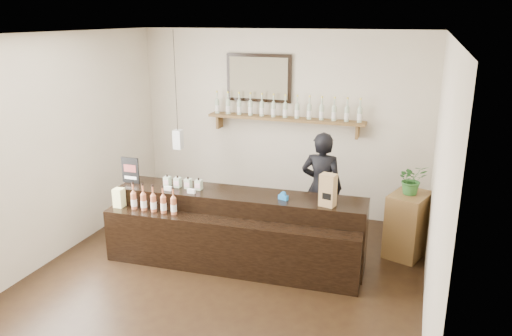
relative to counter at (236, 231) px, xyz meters
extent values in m
plane|color=black|center=(0.02, -0.58, -0.41)|extent=(5.00, 5.00, 0.00)
plane|color=beige|center=(0.02, 1.92, 0.99)|extent=(4.50, 0.00, 4.50)
plane|color=beige|center=(0.02, -3.08, 0.99)|extent=(4.50, 0.00, 4.50)
plane|color=beige|center=(-2.23, -0.58, 0.99)|extent=(0.00, 5.00, 5.00)
plane|color=beige|center=(2.27, -0.58, 0.99)|extent=(0.00, 5.00, 5.00)
plane|color=white|center=(0.02, -0.58, 2.39)|extent=(5.00, 5.00, 0.00)
cube|color=brown|center=(0.12, 1.79, 1.09)|extent=(2.40, 0.25, 0.04)
cube|color=brown|center=(-0.96, 1.82, 0.97)|extent=(0.04, 0.20, 0.20)
cube|color=brown|center=(1.20, 1.82, 0.97)|extent=(0.04, 0.20, 0.20)
cube|color=black|center=(-0.33, 1.89, 1.67)|extent=(1.02, 0.04, 0.72)
cube|color=#4E4532|center=(-0.33, 1.86, 1.67)|extent=(0.92, 0.01, 0.62)
cube|color=white|center=(-1.28, 1.02, 0.84)|extent=(0.12, 0.12, 0.28)
cylinder|color=black|center=(-1.28, 1.02, 1.68)|extent=(0.01, 0.01, 1.41)
cylinder|color=#B1C5A5|center=(-0.98, 1.79, 1.21)|extent=(0.07, 0.07, 0.20)
cone|color=#B1C5A5|center=(-0.98, 1.79, 1.34)|extent=(0.07, 0.07, 0.05)
cylinder|color=#B1C5A5|center=(-0.98, 1.79, 1.40)|extent=(0.02, 0.02, 0.07)
cylinder|color=gold|center=(-0.98, 1.79, 1.44)|extent=(0.03, 0.03, 0.02)
cylinder|color=white|center=(-0.98, 1.79, 1.19)|extent=(0.07, 0.07, 0.09)
cylinder|color=#B1C5A5|center=(-0.80, 1.79, 1.21)|extent=(0.07, 0.07, 0.20)
cone|color=#B1C5A5|center=(-0.80, 1.79, 1.34)|extent=(0.07, 0.07, 0.05)
cylinder|color=#B1C5A5|center=(-0.80, 1.79, 1.40)|extent=(0.02, 0.02, 0.07)
cylinder|color=gold|center=(-0.80, 1.79, 1.44)|extent=(0.03, 0.03, 0.02)
cylinder|color=white|center=(-0.80, 1.79, 1.19)|extent=(0.07, 0.07, 0.09)
cylinder|color=#B1C5A5|center=(-0.61, 1.79, 1.21)|extent=(0.07, 0.07, 0.20)
cone|color=#B1C5A5|center=(-0.61, 1.79, 1.34)|extent=(0.07, 0.07, 0.05)
cylinder|color=#B1C5A5|center=(-0.61, 1.79, 1.40)|extent=(0.02, 0.02, 0.07)
cylinder|color=gold|center=(-0.61, 1.79, 1.44)|extent=(0.03, 0.03, 0.02)
cylinder|color=white|center=(-0.61, 1.79, 1.19)|extent=(0.07, 0.07, 0.09)
cylinder|color=#B1C5A5|center=(-0.43, 1.79, 1.21)|extent=(0.07, 0.07, 0.20)
cone|color=#B1C5A5|center=(-0.43, 1.79, 1.34)|extent=(0.07, 0.07, 0.05)
cylinder|color=#B1C5A5|center=(-0.43, 1.79, 1.40)|extent=(0.02, 0.02, 0.07)
cylinder|color=gold|center=(-0.43, 1.79, 1.44)|extent=(0.03, 0.03, 0.02)
cylinder|color=white|center=(-0.43, 1.79, 1.19)|extent=(0.07, 0.07, 0.09)
cylinder|color=#B1C5A5|center=(-0.25, 1.79, 1.21)|extent=(0.07, 0.07, 0.20)
cone|color=#B1C5A5|center=(-0.25, 1.79, 1.34)|extent=(0.07, 0.07, 0.05)
cylinder|color=#B1C5A5|center=(-0.25, 1.79, 1.40)|extent=(0.02, 0.02, 0.07)
cylinder|color=gold|center=(-0.25, 1.79, 1.44)|extent=(0.03, 0.03, 0.02)
cylinder|color=white|center=(-0.25, 1.79, 1.19)|extent=(0.07, 0.07, 0.09)
cylinder|color=#B1C5A5|center=(-0.06, 1.79, 1.21)|extent=(0.07, 0.07, 0.20)
cone|color=#B1C5A5|center=(-0.06, 1.79, 1.34)|extent=(0.07, 0.07, 0.05)
cylinder|color=#B1C5A5|center=(-0.06, 1.79, 1.40)|extent=(0.02, 0.02, 0.07)
cylinder|color=gold|center=(-0.06, 1.79, 1.44)|extent=(0.03, 0.03, 0.02)
cylinder|color=white|center=(-0.06, 1.79, 1.19)|extent=(0.07, 0.07, 0.09)
cylinder|color=#B1C5A5|center=(0.12, 1.79, 1.21)|extent=(0.07, 0.07, 0.20)
cone|color=#B1C5A5|center=(0.12, 1.79, 1.34)|extent=(0.07, 0.07, 0.05)
cylinder|color=#B1C5A5|center=(0.12, 1.79, 1.40)|extent=(0.02, 0.02, 0.07)
cylinder|color=gold|center=(0.12, 1.79, 1.44)|extent=(0.03, 0.03, 0.02)
cylinder|color=white|center=(0.12, 1.79, 1.19)|extent=(0.07, 0.07, 0.09)
cylinder|color=#B1C5A5|center=(0.30, 1.79, 1.21)|extent=(0.07, 0.07, 0.20)
cone|color=#B1C5A5|center=(0.30, 1.79, 1.34)|extent=(0.07, 0.07, 0.05)
cylinder|color=#B1C5A5|center=(0.30, 1.79, 1.40)|extent=(0.02, 0.02, 0.07)
cylinder|color=gold|center=(0.30, 1.79, 1.44)|extent=(0.03, 0.03, 0.02)
cylinder|color=white|center=(0.30, 1.79, 1.19)|extent=(0.07, 0.07, 0.09)
cylinder|color=#B1C5A5|center=(0.49, 1.79, 1.21)|extent=(0.07, 0.07, 0.20)
cone|color=#B1C5A5|center=(0.49, 1.79, 1.34)|extent=(0.07, 0.07, 0.05)
cylinder|color=#B1C5A5|center=(0.49, 1.79, 1.40)|extent=(0.02, 0.02, 0.07)
cylinder|color=gold|center=(0.49, 1.79, 1.44)|extent=(0.03, 0.03, 0.02)
cylinder|color=white|center=(0.49, 1.79, 1.19)|extent=(0.07, 0.07, 0.09)
cylinder|color=#B1C5A5|center=(0.67, 1.79, 1.21)|extent=(0.07, 0.07, 0.20)
cone|color=#B1C5A5|center=(0.67, 1.79, 1.34)|extent=(0.07, 0.07, 0.05)
cylinder|color=#B1C5A5|center=(0.67, 1.79, 1.40)|extent=(0.02, 0.02, 0.07)
cylinder|color=gold|center=(0.67, 1.79, 1.44)|extent=(0.03, 0.03, 0.02)
cylinder|color=white|center=(0.67, 1.79, 1.19)|extent=(0.07, 0.07, 0.09)
cylinder|color=#B1C5A5|center=(0.85, 1.79, 1.21)|extent=(0.07, 0.07, 0.20)
cone|color=#B1C5A5|center=(0.85, 1.79, 1.34)|extent=(0.07, 0.07, 0.05)
cylinder|color=#B1C5A5|center=(0.85, 1.79, 1.40)|extent=(0.02, 0.02, 0.07)
cylinder|color=gold|center=(0.85, 1.79, 1.44)|extent=(0.03, 0.03, 0.02)
cylinder|color=white|center=(0.85, 1.79, 1.19)|extent=(0.07, 0.07, 0.09)
cylinder|color=#B1C5A5|center=(1.04, 1.79, 1.21)|extent=(0.07, 0.07, 0.20)
cone|color=#B1C5A5|center=(1.04, 1.79, 1.34)|extent=(0.07, 0.07, 0.05)
cylinder|color=#B1C5A5|center=(1.04, 1.79, 1.40)|extent=(0.02, 0.02, 0.07)
cylinder|color=gold|center=(1.04, 1.79, 1.44)|extent=(0.03, 0.03, 0.02)
cylinder|color=white|center=(1.04, 1.79, 1.19)|extent=(0.07, 0.07, 0.09)
cylinder|color=#B1C5A5|center=(1.22, 1.79, 1.21)|extent=(0.07, 0.07, 0.20)
cone|color=#B1C5A5|center=(1.22, 1.79, 1.34)|extent=(0.07, 0.07, 0.05)
cylinder|color=#B1C5A5|center=(1.22, 1.79, 1.40)|extent=(0.02, 0.02, 0.07)
cylinder|color=gold|center=(1.22, 1.79, 1.44)|extent=(0.03, 0.03, 0.02)
cylinder|color=white|center=(1.22, 1.79, 1.19)|extent=(0.07, 0.07, 0.09)
cube|color=black|center=(0.01, 0.12, 0.03)|extent=(3.17, 0.70, 0.88)
cube|color=black|center=(0.01, -0.30, -0.08)|extent=(3.15, 0.42, 0.67)
cube|color=white|center=(-0.87, -0.09, 0.49)|extent=(0.10, 0.04, 0.05)
cube|color=white|center=(-0.55, -0.09, 0.49)|extent=(0.10, 0.04, 0.05)
cube|color=#FAFF9B|center=(-1.45, -0.30, 0.31)|extent=(0.12, 0.12, 0.12)
cube|color=#FAFF9B|center=(-1.45, -0.30, 0.43)|extent=(0.12, 0.12, 0.12)
cube|color=#B1C5A5|center=(-0.96, 0.07, 0.53)|extent=(0.08, 0.08, 0.13)
cube|color=beige|center=(-0.96, 0.03, 0.53)|extent=(0.07, 0.00, 0.06)
cylinder|color=black|center=(-0.96, 0.07, 0.60)|extent=(0.02, 0.02, 0.03)
cube|color=#B1C5A5|center=(-0.82, 0.07, 0.53)|extent=(0.08, 0.08, 0.13)
cube|color=beige|center=(-0.82, 0.03, 0.53)|extent=(0.07, 0.00, 0.06)
cylinder|color=black|center=(-0.82, 0.07, 0.60)|extent=(0.02, 0.02, 0.03)
cube|color=#B1C5A5|center=(-0.67, 0.07, 0.53)|extent=(0.08, 0.08, 0.13)
cube|color=beige|center=(-0.67, 0.03, 0.53)|extent=(0.07, 0.00, 0.06)
cylinder|color=black|center=(-0.67, 0.07, 0.60)|extent=(0.02, 0.02, 0.03)
cube|color=#B1C5A5|center=(-0.52, 0.07, 0.53)|extent=(0.08, 0.08, 0.13)
cube|color=beige|center=(-0.52, 0.03, 0.53)|extent=(0.07, 0.00, 0.06)
cylinder|color=black|center=(-0.52, 0.07, 0.60)|extent=(0.02, 0.02, 0.03)
cylinder|color=#B4603D|center=(-1.24, -0.30, 0.35)|extent=(0.07, 0.07, 0.20)
cone|color=#B4603D|center=(-1.24, -0.30, 0.48)|extent=(0.07, 0.07, 0.05)
cylinder|color=#B4603D|center=(-1.24, -0.30, 0.54)|extent=(0.02, 0.02, 0.07)
cylinder|color=black|center=(-1.24, -0.30, 0.59)|extent=(0.03, 0.03, 0.02)
cylinder|color=white|center=(-1.24, -0.30, 0.33)|extent=(0.07, 0.07, 0.09)
cylinder|color=#B4603D|center=(-1.10, -0.30, 0.35)|extent=(0.07, 0.07, 0.20)
cone|color=#B4603D|center=(-1.10, -0.30, 0.48)|extent=(0.07, 0.07, 0.05)
cylinder|color=#B4603D|center=(-1.10, -0.30, 0.54)|extent=(0.02, 0.02, 0.07)
cylinder|color=black|center=(-1.10, -0.30, 0.59)|extent=(0.03, 0.03, 0.02)
cylinder|color=white|center=(-1.10, -0.30, 0.33)|extent=(0.07, 0.07, 0.09)
cylinder|color=#B4603D|center=(-0.96, -0.30, 0.35)|extent=(0.07, 0.07, 0.20)
cone|color=#B4603D|center=(-0.96, -0.30, 0.48)|extent=(0.07, 0.07, 0.05)
cylinder|color=#B4603D|center=(-0.96, -0.30, 0.54)|extent=(0.02, 0.02, 0.07)
cylinder|color=black|center=(-0.96, -0.30, 0.59)|extent=(0.03, 0.03, 0.02)
cylinder|color=white|center=(-0.96, -0.30, 0.33)|extent=(0.07, 0.07, 0.09)
cylinder|color=#B4603D|center=(-0.82, -0.30, 0.35)|extent=(0.07, 0.07, 0.20)
cone|color=#B4603D|center=(-0.82, -0.30, 0.48)|extent=(0.07, 0.07, 0.05)
cylinder|color=#B4603D|center=(-0.82, -0.30, 0.54)|extent=(0.02, 0.02, 0.07)
cylinder|color=black|center=(-0.82, -0.30, 0.59)|extent=(0.03, 0.03, 0.02)
cylinder|color=white|center=(-0.82, -0.30, 0.33)|extent=(0.07, 0.07, 0.09)
cylinder|color=#B4603D|center=(-0.69, -0.30, 0.35)|extent=(0.07, 0.07, 0.20)
cone|color=#B4603D|center=(-0.69, -0.30, 0.48)|extent=(0.07, 0.07, 0.05)
cylinder|color=#B4603D|center=(-0.69, -0.30, 0.54)|extent=(0.02, 0.02, 0.07)
cylinder|color=black|center=(-0.69, -0.30, 0.59)|extent=(0.03, 0.03, 0.02)
cylinder|color=white|center=(-0.69, -0.30, 0.33)|extent=(0.07, 0.07, 0.09)
cube|color=black|center=(-1.47, 0.02, 0.64)|extent=(0.25, 0.02, 0.34)
cube|color=maroon|center=(-1.47, 0.01, 0.67)|extent=(0.18, 0.00, 0.10)
cube|color=white|center=(-1.47, 0.01, 0.54)|extent=(0.18, 0.00, 0.04)
cube|color=#A0824D|center=(1.13, 0.04, 0.66)|extent=(0.20, 0.17, 0.38)
cube|color=black|center=(1.13, -0.03, 0.60)|extent=(0.11, 0.03, 0.08)
cube|color=#1967B3|center=(0.59, 0.06, 0.49)|extent=(0.13, 0.08, 0.06)
cylinder|color=#1967B3|center=(0.59, 0.06, 0.54)|extent=(0.07, 0.05, 0.06)
cube|color=brown|center=(2.02, 0.89, 0.00)|extent=(0.58, 0.68, 0.83)
imported|color=#2C6227|center=(2.02, 0.89, 0.62)|extent=(0.45, 0.42, 0.39)
imported|color=black|center=(0.87, 0.97, 0.45)|extent=(0.64, 0.43, 1.73)
camera|label=1|loc=(2.08, -5.32, 2.56)|focal=35.00mm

